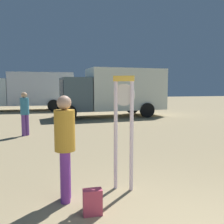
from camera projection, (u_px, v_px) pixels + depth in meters
name	position (u px, v px, depth m)	size (l,w,h in m)	color
standing_clock	(124.00, 121.00, 4.55)	(0.39, 0.26, 2.12)	white
person_near_clock	(65.00, 143.00, 4.11)	(0.34, 0.34, 1.78)	purple
backpack	(93.00, 202.00, 3.73)	(0.28, 0.20, 0.40)	#C2405A
person_distant	(25.00, 111.00, 9.62)	(0.33, 0.33, 1.71)	#73429C
box_truck_near	(116.00, 91.00, 15.73)	(6.94, 3.17, 3.03)	white
box_truck_far	(31.00, 90.00, 19.66)	(7.16, 2.64, 3.00)	white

